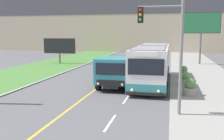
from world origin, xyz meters
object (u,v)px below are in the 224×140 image
object	(u,v)px
billboard_small	(59,46)
planter_round_third	(184,72)
billboard_large	(201,25)
city_bus	(152,64)
traffic_light_mast	(168,42)
planter_round_near	(190,88)
planter_round_second	(184,79)
dump_truck	(116,72)

from	to	relation	value
billboard_small	planter_round_third	bearing A→B (deg)	-27.36
billboard_large	city_bus	bearing A→B (deg)	-110.22
billboard_large	traffic_light_mast	bearing A→B (deg)	-99.72
billboard_small	planter_round_near	distance (m)	22.42
city_bus	planter_round_third	world-z (taller)	city_bus
planter_round_third	billboard_small	bearing A→B (deg)	152.64
city_bus	planter_round_near	size ratio (longest dim) A/B	10.10
billboard_small	planter_round_near	xyz separation A→B (m)	(16.18, -15.42, -1.79)
traffic_light_mast	billboard_small	bearing A→B (deg)	126.57
planter_round_near	billboard_small	bearing A→B (deg)	136.38
planter_round_second	planter_round_third	world-z (taller)	planter_round_third
dump_truck	billboard_large	bearing A→B (deg)	65.27
city_bus	traffic_light_mast	distance (m)	8.95
planter_round_near	planter_round_second	size ratio (longest dim) A/B	1.04
dump_truck	planter_round_third	size ratio (longest dim) A/B	5.86
dump_truck	planter_round_near	xyz separation A→B (m)	(5.36, -1.54, -0.65)
planter_round_near	planter_round_third	xyz separation A→B (m)	(-0.08, 7.09, -0.01)
planter_round_near	planter_round_third	distance (m)	7.09
city_bus	dump_truck	distance (m)	3.65
dump_truck	billboard_large	xyz separation A→B (m)	(7.83, 17.00, 4.00)
dump_truck	planter_round_near	bearing A→B (deg)	-16.05
traffic_light_mast	planter_round_second	size ratio (longest dim) A/B	5.42
billboard_large	billboard_small	distance (m)	19.13
planter_round_near	planter_round_second	world-z (taller)	planter_round_near
traffic_light_mast	planter_round_third	bearing A→B (deg)	83.17
city_bus	billboard_small	world-z (taller)	billboard_small
billboard_small	planter_round_third	size ratio (longest dim) A/B	4.10
city_bus	planter_round_third	xyz separation A→B (m)	(2.75, 2.94, -1.04)
billboard_large	planter_round_second	size ratio (longest dim) A/B	6.27
billboard_small	billboard_large	bearing A→B (deg)	9.53
billboard_large	billboard_small	size ratio (longest dim) A/B	1.51
traffic_light_mast	planter_round_third	xyz separation A→B (m)	(1.38, 11.51, -3.20)
billboard_small	planter_round_second	xyz separation A→B (m)	(15.99, -11.87, -1.81)
planter_round_near	planter_round_third	world-z (taller)	planter_round_near
traffic_light_mast	planter_round_second	bearing A→B (deg)	80.95
planter_round_near	billboard_large	bearing A→B (deg)	82.41
city_bus	planter_round_second	size ratio (longest dim) A/B	10.51
dump_truck	billboard_small	distance (m)	17.63
traffic_light_mast	billboard_large	size ratio (longest dim) A/B	0.87
billboard_small	planter_round_near	bearing A→B (deg)	-43.62
planter_round_near	planter_round_second	distance (m)	3.55
billboard_small	planter_round_third	xyz separation A→B (m)	(16.10, -8.33, -1.80)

